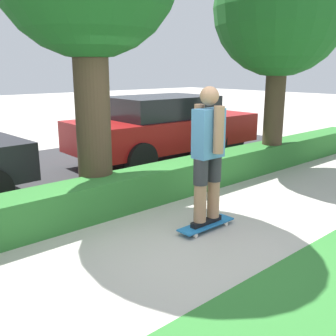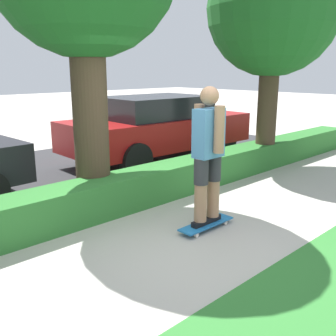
# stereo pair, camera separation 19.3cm
# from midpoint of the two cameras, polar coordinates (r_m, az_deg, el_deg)

# --- Properties ---
(ground_plane) EXTENTS (60.00, 60.00, 0.00)m
(ground_plane) POSITION_cam_midpoint_polar(r_m,az_deg,el_deg) (4.93, 2.00, -11.03)
(ground_plane) COLOR #ADA89E
(street_asphalt) EXTENTS (14.99, 5.00, 0.01)m
(street_asphalt) POSITION_cam_midpoint_polar(r_m,az_deg,el_deg) (8.24, -19.44, -1.36)
(street_asphalt) COLOR #2D2D30
(street_asphalt) RESTS_ON ground_plane
(hedge_row) EXTENTS (14.99, 0.60, 0.54)m
(hedge_row) POSITION_cam_midpoint_polar(r_m,az_deg,el_deg) (5.97, -9.08, -3.82)
(hedge_row) COLOR #2D702D
(hedge_row) RESTS_ON ground_plane
(skateboard) EXTENTS (0.88, 0.24, 0.08)m
(skateboard) POSITION_cam_midpoint_polar(r_m,az_deg,el_deg) (5.37, 4.55, -8.13)
(skateboard) COLOR #1E6BAD
(skateboard) RESTS_ON ground_plane
(skater_person) EXTENTS (0.52, 0.47, 1.81)m
(skater_person) POSITION_cam_midpoint_polar(r_m,az_deg,el_deg) (5.07, 4.76, 2.22)
(skater_person) COLOR black
(skater_person) RESTS_ON skateboard
(tree_far) EXTENTS (2.65, 2.65, 4.58)m
(tree_far) POSITION_cam_midpoint_polar(r_m,az_deg,el_deg) (8.63, 14.36, 21.22)
(tree_far) COLOR #423323
(tree_far) RESTS_ON ground_plane
(parked_car_middle) EXTENTS (4.53, 1.98, 1.50)m
(parked_car_middle) POSITION_cam_midpoint_polar(r_m,az_deg,el_deg) (9.17, -2.09, 6.05)
(parked_car_middle) COLOR maroon
(parked_car_middle) RESTS_ON ground_plane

